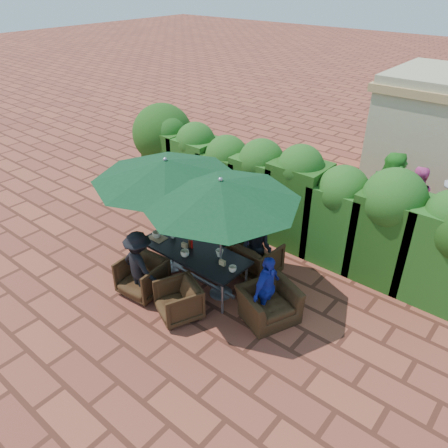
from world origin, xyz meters
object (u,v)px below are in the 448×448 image
Objects in this scene: chair_near_left at (142,275)px; dining_table at (194,254)px; chair_near_right at (178,299)px; chair_end_right at (269,299)px; umbrella_left at (166,170)px; umbrella_right at (220,191)px; chair_far_mid at (224,248)px; chair_far_left at (193,234)px; chair_far_right at (257,257)px.

dining_table is at bearing 52.74° from chair_near_left.
chair_end_right is (1.26, 0.99, 0.05)m from chair_near_right.
umbrella_left is 3.49× the size of chair_near_left.
umbrella_left is at bearing 174.87° from dining_table.
umbrella_right reaches higher than chair_far_mid.
umbrella_left is at bearing 94.08° from chair_near_left.
chair_near_right is at bearing 142.90° from chair_far_left.
dining_table is 2.32× the size of chair_end_right.
umbrella_right reaches higher than chair_far_right.
chair_far_left is at bearing 101.11° from umbrella_left.
chair_far_left is (-1.50, 0.83, -1.86)m from umbrella_right.
chair_far_left is (-0.16, 0.82, -1.86)m from umbrella_left.
chair_far_left is 0.74× the size of chair_end_right.
chair_end_right reaches higher than chair_near_left.
chair_near_left is at bearing 87.24° from chair_far_mid.
dining_table reaches higher than chair_far_left.
umbrella_left reaches higher than chair_near_left.
dining_table is at bearing 140.43° from chair_near_right.
chair_end_right reaches higher than chair_far_right.
umbrella_left is at bearing 36.20° from chair_far_right.
chair_far_mid is (-0.61, 0.83, -1.84)m from umbrella_right.
chair_near_right is (-0.19, -0.94, -1.85)m from umbrella_right.
chair_far_mid is 1.82m from chair_near_right.
chair_far_mid is 1.00× the size of chair_near_right.
chair_near_left is at bearing 58.39° from chair_far_right.
chair_far_right is (0.76, 0.13, 0.04)m from chair_far_mid.
chair_far_right is (0.79, 1.00, -0.26)m from dining_table.
chair_far_right is (1.65, 0.13, 0.06)m from chair_far_left.
umbrella_left reaches higher than dining_table.
umbrella_left is 2.38m from chair_near_right.
dining_table is 0.79× the size of umbrella_right.
dining_table is 1.31m from chair_far_right.
umbrella_left is (-0.70, 0.06, 1.54)m from dining_table.
chair_end_right is at bearing 170.77° from chair_far_mid.
umbrella_left is 1.00× the size of umbrella_right.
chair_end_right is at bearing 139.14° from chair_far_right.
umbrella_right is 3.96× the size of chair_far_left.
umbrella_left is 3.01m from chair_end_right.
umbrella_left is 2.14m from chair_far_mid.
umbrella_right reaches higher than chair_end_right.
chair_end_right is at bearing 2.46° from umbrella_right.
chair_far_right reaches higher than chair_far_mid.
chair_near_left is (0.15, -0.93, -1.81)m from umbrella_left.
umbrella_left reaches higher than chair_far_right.
chair_end_right reaches higher than dining_table.
chair_far_right is at bearing 103.56° from chair_near_right.
chair_far_right is at bearing 81.05° from umbrella_right.
umbrella_left is 2.05m from chair_near_left.
dining_table is at bearing -176.04° from umbrella_right.
umbrella_left is at bearing 179.23° from umbrella_right.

